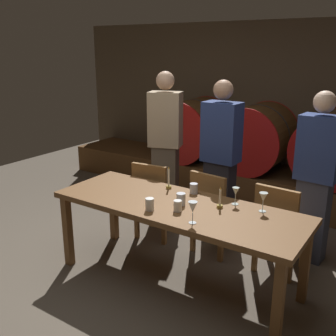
% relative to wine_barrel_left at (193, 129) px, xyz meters
% --- Properties ---
extents(ground_plane, '(8.72, 8.72, 0.00)m').
position_rel_wine_barrel_left_xyz_m(ground_plane, '(1.00, -2.53, -0.87)').
color(ground_plane, brown).
extents(back_wall, '(6.70, 0.24, 2.41)m').
position_rel_wine_barrel_left_xyz_m(back_wall, '(1.00, 0.55, 0.34)').
color(back_wall, brown).
rests_on(back_wall, ground).
extents(barrel_shelf, '(6.03, 0.90, 0.42)m').
position_rel_wine_barrel_left_xyz_m(barrel_shelf, '(1.00, -0.00, -0.66)').
color(barrel_shelf, brown).
rests_on(barrel_shelf, ground).
extents(wine_barrel_left, '(0.91, 0.89, 0.91)m').
position_rel_wine_barrel_left_xyz_m(wine_barrel_left, '(0.00, 0.00, 0.00)').
color(wine_barrel_left, brown).
rests_on(wine_barrel_left, barrel_shelf).
extents(wine_barrel_center, '(0.91, 0.89, 0.91)m').
position_rel_wine_barrel_left_xyz_m(wine_barrel_center, '(1.01, 0.00, 0.00)').
color(wine_barrel_center, brown).
rests_on(wine_barrel_center, barrel_shelf).
extents(wine_barrel_right, '(0.91, 0.89, 0.91)m').
position_rel_wine_barrel_left_xyz_m(wine_barrel_right, '(2.02, 0.00, 0.00)').
color(wine_barrel_right, brown).
rests_on(wine_barrel_right, barrel_shelf).
extents(dining_table, '(2.23, 0.79, 0.76)m').
position_rel_wine_barrel_left_xyz_m(dining_table, '(1.24, -2.40, -0.19)').
color(dining_table, brown).
rests_on(dining_table, ground).
extents(chair_left, '(0.45, 0.45, 0.88)m').
position_rel_wine_barrel_left_xyz_m(chair_left, '(0.57, -1.81, -0.38)').
color(chair_left, brown).
rests_on(chair_left, ground).
extents(chair_center, '(0.44, 0.44, 0.88)m').
position_rel_wine_barrel_left_xyz_m(chair_center, '(1.26, -1.75, -0.38)').
color(chair_center, brown).
rests_on(chair_center, ground).
extents(chair_right, '(0.42, 0.42, 0.88)m').
position_rel_wine_barrel_left_xyz_m(chair_right, '(1.94, -1.75, -0.38)').
color(chair_right, brown).
rests_on(chair_right, ground).
extents(guest_left, '(0.44, 0.35, 1.79)m').
position_rel_wine_barrel_left_xyz_m(guest_left, '(0.32, -1.22, 0.06)').
color(guest_left, brown).
rests_on(guest_left, ground).
extents(guest_center, '(0.39, 0.25, 1.74)m').
position_rel_wine_barrel_left_xyz_m(guest_center, '(1.15, -1.40, 0.03)').
color(guest_center, black).
rests_on(guest_center, ground).
extents(guest_right, '(0.40, 0.27, 1.68)m').
position_rel_wine_barrel_left_xyz_m(guest_right, '(2.12, -1.31, -0.01)').
color(guest_right, '#33384C').
rests_on(guest_right, ground).
extents(candle_left, '(0.05, 0.05, 0.22)m').
position_rel_wine_barrel_left_xyz_m(candle_left, '(0.96, -2.11, -0.05)').
color(candle_left, olive).
rests_on(candle_left, dining_table).
extents(candle_right, '(0.05, 0.05, 0.19)m').
position_rel_wine_barrel_left_xyz_m(candle_right, '(1.58, -2.27, -0.06)').
color(candle_right, olive).
rests_on(candle_right, dining_table).
extents(wine_glass_left, '(0.07, 0.07, 0.18)m').
position_rel_wine_barrel_left_xyz_m(wine_glass_left, '(1.55, -2.66, 0.02)').
color(wine_glass_left, white).
rests_on(wine_glass_left, dining_table).
extents(wine_glass_center, '(0.06, 0.06, 0.15)m').
position_rel_wine_barrel_left_xyz_m(wine_glass_center, '(1.66, -2.13, 0.00)').
color(wine_glass_center, silver).
rests_on(wine_glass_center, dining_table).
extents(wine_glass_right, '(0.07, 0.07, 0.16)m').
position_rel_wine_barrel_left_xyz_m(wine_glass_right, '(1.91, -2.14, 0.01)').
color(wine_glass_right, silver).
rests_on(wine_glass_right, dining_table).
extents(cup_far_left, '(0.07, 0.07, 0.10)m').
position_rel_wine_barrel_left_xyz_m(cup_far_left, '(1.12, -2.64, -0.06)').
color(cup_far_left, white).
rests_on(cup_far_left, dining_table).
extents(cup_center_left, '(0.07, 0.07, 0.09)m').
position_rel_wine_barrel_left_xyz_m(cup_center_left, '(1.23, -2.09, -0.06)').
color(cup_center_left, silver).
rests_on(cup_center_left, dining_table).
extents(cup_center_right, '(0.08, 0.08, 0.10)m').
position_rel_wine_barrel_left_xyz_m(cup_center_right, '(1.28, -2.40, -0.06)').
color(cup_center_right, silver).
rests_on(cup_center_right, dining_table).
extents(cup_far_right, '(0.07, 0.07, 0.09)m').
position_rel_wine_barrel_left_xyz_m(cup_far_right, '(1.33, -2.53, -0.06)').
color(cup_far_right, white).
rests_on(cup_far_right, dining_table).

